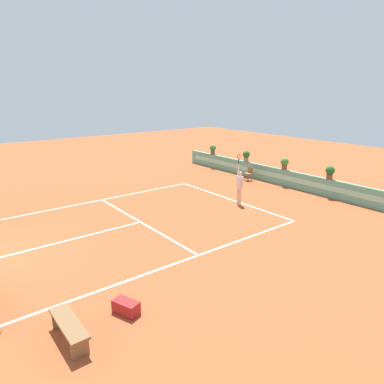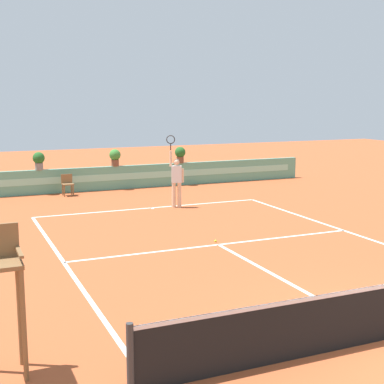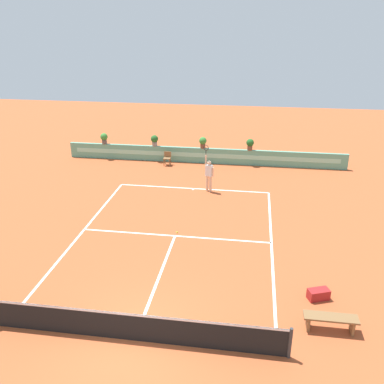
# 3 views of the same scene
# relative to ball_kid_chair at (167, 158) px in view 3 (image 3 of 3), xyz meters

# --- Properties ---
(ground_plane) EXTENTS (60.00, 60.00, 0.00)m
(ground_plane) POSITION_rel_ball_kid_chair_xyz_m (2.24, -9.66, -0.48)
(ground_plane) COLOR #A84C28
(court_lines) EXTENTS (8.32, 11.94, 0.01)m
(court_lines) POSITION_rel_ball_kid_chair_xyz_m (2.24, -8.94, -0.47)
(court_lines) COLOR white
(court_lines) RESTS_ON ground
(net) EXTENTS (8.92, 0.10, 1.00)m
(net) POSITION_rel_ball_kid_chair_xyz_m (2.24, -15.66, 0.03)
(net) COLOR #333333
(net) RESTS_ON ground
(back_wall_barrier) EXTENTS (18.00, 0.21, 1.00)m
(back_wall_barrier) POSITION_rel_ball_kid_chair_xyz_m (2.24, 0.73, 0.02)
(back_wall_barrier) COLOR #599E84
(back_wall_barrier) RESTS_ON ground
(ball_kid_chair) EXTENTS (0.44, 0.44, 0.85)m
(ball_kid_chair) POSITION_rel_ball_kid_chair_xyz_m (0.00, 0.00, 0.00)
(ball_kid_chair) COLOR brown
(ball_kid_chair) RESTS_ON ground
(bench_courtside) EXTENTS (1.60, 0.44, 0.51)m
(bench_courtside) POSITION_rel_ball_kid_chair_xyz_m (7.93, -14.37, -0.10)
(bench_courtside) COLOR brown
(bench_courtside) RESTS_ON ground
(gear_bag) EXTENTS (0.78, 0.59, 0.36)m
(gear_bag) POSITION_rel_ball_kid_chair_xyz_m (7.79, -12.84, -0.30)
(gear_bag) COLOR maroon
(gear_bag) RESTS_ON ground
(tennis_player) EXTENTS (0.59, 0.33, 2.58)m
(tennis_player) POSITION_rel_ball_kid_chair_xyz_m (3.11, -4.01, 0.57)
(tennis_player) COLOR beige
(tennis_player) RESTS_ON ground
(tennis_ball_near_baseline) EXTENTS (0.07, 0.07, 0.07)m
(tennis_ball_near_baseline) POSITION_rel_ball_kid_chair_xyz_m (2.28, -8.98, -0.44)
(tennis_ball_near_baseline) COLOR #CCE033
(tennis_ball_near_baseline) RESTS_ON ground
(potted_plant_centre) EXTENTS (0.48, 0.48, 0.72)m
(potted_plant_centre) POSITION_rel_ball_kid_chair_xyz_m (2.19, 0.73, 0.93)
(potted_plant_centre) COLOR brown
(potted_plant_centre) RESTS_ON back_wall_barrier
(potted_plant_far_left) EXTENTS (0.48, 0.48, 0.72)m
(potted_plant_far_left) POSITION_rel_ball_kid_chair_xyz_m (-4.39, 0.73, 0.93)
(potted_plant_far_left) COLOR #514C47
(potted_plant_far_left) RESTS_ON back_wall_barrier
(potted_plant_right) EXTENTS (0.48, 0.48, 0.72)m
(potted_plant_right) POSITION_rel_ball_kid_chair_xyz_m (5.18, 0.73, 0.93)
(potted_plant_right) COLOR brown
(potted_plant_right) RESTS_ON back_wall_barrier
(potted_plant_left) EXTENTS (0.48, 0.48, 0.72)m
(potted_plant_left) POSITION_rel_ball_kid_chair_xyz_m (-0.98, 0.73, 0.93)
(potted_plant_left) COLOR gray
(potted_plant_left) RESTS_ON back_wall_barrier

